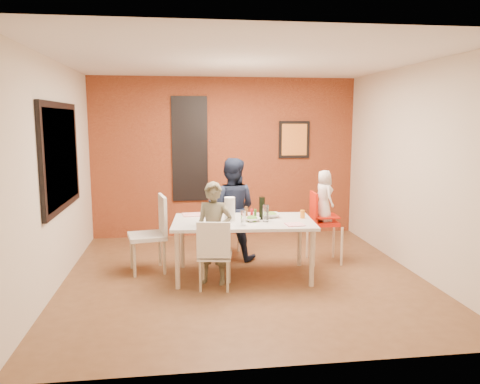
{
  "coord_description": "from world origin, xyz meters",
  "views": [
    {
      "loc": [
        -0.8,
        -5.72,
        1.99
      ],
      "look_at": [
        0.0,
        0.3,
        1.05
      ],
      "focal_mm": 35.0,
      "sensor_mm": 36.0,
      "label": 1
    }
  ],
  "objects": [
    {
      "name": "salad_bowl_a",
      "position": [
        0.1,
        -0.06,
        0.76
      ],
      "size": [
        0.25,
        0.25,
        0.05
      ],
      "primitive_type": "imported",
      "rotation": [
        0.0,
        0.0,
        0.34
      ],
      "color": "white",
      "rests_on": "dining_table"
    },
    {
      "name": "toddler",
      "position": [
        1.2,
        0.47,
        0.95
      ],
      "size": [
        0.3,
        0.39,
        0.71
      ],
      "primitive_type": "imported",
      "rotation": [
        0.0,
        0.0,
        1.8
      ],
      "color": "silver",
      "rests_on": "high_chair"
    },
    {
      "name": "wall_front",
      "position": [
        0.0,
        -2.25,
        1.35
      ],
      "size": [
        4.5,
        0.02,
        2.7
      ],
      "primitive_type": "cube",
      "color": "beige",
      "rests_on": "ground"
    },
    {
      "name": "plate_near_right",
      "position": [
        0.58,
        -0.34,
        0.74
      ],
      "size": [
        0.22,
        0.22,
        0.01
      ],
      "primitive_type": "cube",
      "rotation": [
        0.0,
        0.0,
        0.09
      ],
      "color": "white",
      "rests_on": "dining_table"
    },
    {
      "name": "condiment_green",
      "position": [
        0.16,
        0.05,
        0.8
      ],
      "size": [
        0.03,
        0.03,
        0.13
      ],
      "primitive_type": "cylinder",
      "color": "#367125",
      "rests_on": "dining_table"
    },
    {
      "name": "wall_back",
      "position": [
        0.0,
        2.25,
        1.35
      ],
      "size": [
        4.5,
        0.02,
        2.7
      ],
      "primitive_type": "cube",
      "color": "beige",
      "rests_on": "ground"
    },
    {
      "name": "wine_glass_b",
      "position": [
        0.27,
        -0.11,
        0.84
      ],
      "size": [
        0.07,
        0.07,
        0.21
      ],
      "primitive_type": "cylinder",
      "color": "white",
      "rests_on": "dining_table"
    },
    {
      "name": "dining_table",
      "position": [
        0.0,
        -0.0,
        0.67
      ],
      "size": [
        1.83,
        1.12,
        0.73
      ],
      "rotation": [
        0.0,
        0.0,
        -0.08
      ],
      "color": "silver",
      "rests_on": "ground"
    },
    {
      "name": "salad_bowl_b",
      "position": [
        0.39,
        0.14,
        0.76
      ],
      "size": [
        0.25,
        0.25,
        0.05
      ],
      "primitive_type": "imported",
      "rotation": [
        0.0,
        0.0,
        0.15
      ],
      "color": "silver",
      "rests_on": "dining_table"
    },
    {
      "name": "wine_glass_a",
      "position": [
        -0.04,
        -0.27,
        0.82
      ],
      "size": [
        0.06,
        0.06,
        0.18
      ],
      "primitive_type": "cylinder",
      "color": "silver",
      "rests_on": "dining_table"
    },
    {
      "name": "art_print_frame",
      "position": [
        1.2,
        2.21,
        1.65
      ],
      "size": [
        0.54,
        0.03,
        0.64
      ],
      "primitive_type": "cube",
      "color": "black",
      "rests_on": "wall_back"
    },
    {
      "name": "condiment_brown",
      "position": [
        0.05,
        0.1,
        0.81
      ],
      "size": [
        0.04,
        0.04,
        0.16
      ],
      "primitive_type": "cylinder",
      "color": "brown",
      "rests_on": "dining_table"
    },
    {
      "name": "plate_near_left",
      "position": [
        -0.37,
        -0.29,
        0.74
      ],
      "size": [
        0.28,
        0.28,
        0.01
      ],
      "primitive_type": "cube",
      "rotation": [
        0.0,
        0.0,
        -0.33
      ],
      "color": "white",
      "rests_on": "dining_table"
    },
    {
      "name": "plate_far_mid",
      "position": [
        0.14,
        0.36,
        0.74
      ],
      "size": [
        0.23,
        0.23,
        0.01
      ],
      "primitive_type": "cube",
      "rotation": [
        0.0,
        0.0,
        0.12
      ],
      "color": "white",
      "rests_on": "dining_table"
    },
    {
      "name": "wall_left",
      "position": [
        -2.25,
        0.0,
        1.35
      ],
      "size": [
        0.02,
        4.5,
        2.7
      ],
      "primitive_type": "cube",
      "color": "beige",
      "rests_on": "ground"
    },
    {
      "name": "picture_window_frame",
      "position": [
        -2.22,
        0.2,
        1.55
      ],
      "size": [
        0.05,
        1.7,
        1.3
      ],
      "primitive_type": "cube",
      "color": "black",
      "rests_on": "wall_left"
    },
    {
      "name": "plate_far_left",
      "position": [
        -0.63,
        0.41,
        0.74
      ],
      "size": [
        0.27,
        0.27,
        0.01
      ],
      "primitive_type": "cube",
      "rotation": [
        0.0,
        0.0,
        0.09
      ],
      "color": "white",
      "rests_on": "dining_table"
    },
    {
      "name": "sippy_cup",
      "position": [
        0.78,
        0.03,
        0.79
      ],
      "size": [
        0.06,
        0.06,
        0.11
      ],
      "primitive_type": "cylinder",
      "color": "orange",
      "rests_on": "dining_table"
    },
    {
      "name": "glassblock_surround",
      "position": [
        -0.6,
        2.21,
        1.5
      ],
      "size": [
        0.6,
        0.03,
        1.76
      ],
      "primitive_type": "cube",
      "color": "black",
      "rests_on": "wall_back"
    },
    {
      "name": "brick_accent_wall",
      "position": [
        0.0,
        2.23,
        1.35
      ],
      "size": [
        4.5,
        0.02,
        2.7
      ],
      "primitive_type": "cube",
      "color": "maroon",
      "rests_on": "ground"
    },
    {
      "name": "wine_bottle",
      "position": [
        0.25,
        0.03,
        0.88
      ],
      "size": [
        0.08,
        0.08,
        0.29
      ],
      "primitive_type": "cylinder",
      "color": "black",
      "rests_on": "dining_table"
    },
    {
      "name": "chair_left",
      "position": [
        -1.14,
        0.38,
        0.56
      ],
      "size": [
        0.55,
        0.55,
        1.01
      ],
      "rotation": [
        0.0,
        0.0,
        4.9
      ],
      "color": "silver",
      "rests_on": "ground"
    },
    {
      "name": "paper_towel_roll",
      "position": [
        -0.17,
        0.0,
        0.88
      ],
      "size": [
        0.13,
        0.13,
        0.3
      ],
      "primitive_type": "cylinder",
      "color": "white",
      "rests_on": "dining_table"
    },
    {
      "name": "child_far",
      "position": [
        -0.05,
        0.8,
        0.73
      ],
      "size": [
        0.85,
        0.76,
        1.46
      ],
      "primitive_type": "imported",
      "rotation": [
        0.0,
        0.0,
        2.81
      ],
      "color": "#151D31",
      "rests_on": "ground"
    },
    {
      "name": "condiment_red",
      "position": [
        0.11,
        0.0,
        0.8
      ],
      "size": [
        0.04,
        0.04,
        0.14
      ],
      "primitive_type": "cylinder",
      "color": "red",
      "rests_on": "dining_table"
    },
    {
      "name": "child_near",
      "position": [
        -0.39,
        -0.2,
        0.63
      ],
      "size": [
        0.53,
        0.43,
        1.25
      ],
      "primitive_type": "imported",
      "rotation": [
        0.0,
        0.0,
        -0.33
      ],
      "color": "brown",
      "rests_on": "ground"
    },
    {
      "name": "glassblock_strip",
      "position": [
        -0.6,
        2.21,
        1.5
      ],
      "size": [
        0.55,
        0.03,
        1.7
      ],
      "primitive_type": "cube",
      "color": "silver",
      "rests_on": "wall_back"
    },
    {
      "name": "chair_near",
      "position": [
        -0.4,
        -0.43,
        0.47
      ],
      "size": [
        0.45,
        0.45,
        0.84
      ],
      "rotation": [
        0.0,
        0.0,
        2.98
      ],
      "color": "silver",
      "rests_on": "ground"
    },
    {
      "name": "picture_window_pane",
      "position": [
        -2.21,
        0.2,
        1.55
      ],
      "size": [
        0.02,
        1.55,
        1.15
      ],
      "primitive_type": "cube",
      "color": "black",
      "rests_on": "wall_left"
    },
    {
      "name": "ground",
      "position": [
        0.0,
        0.0,
        0.0
      ],
      "size": [
        4.5,
        4.5,
        0.0
      ],
      "primitive_type": "plane",
      "color": "brown",
      "rests_on": "ground"
    },
    {
      "name": "ceiling",
      "position": [
        0.0,
        0.0,
        2.7
      ],
      "size": [
        4.5,
        4.5,
        0.02
      ],
      "primitive_type": "cube",
      "color": "silver",
      "rests_on": "wall_back"
    },
    {
      "name": "art_print_canvas",
      "position": [
        1.2,
        2.19,
        1.65
      ],
      "size": [
        0.44,
        0.01,
        0.54
      ],
      "primitive_type": "cube",
      "color": "#F49B36",
      "rests_on": "wall_back"
    },
    {
      "name": "high_chair",
      "position": [
        1.17,
        0.47,
        0.6
      ],
      "size": [
        0.44,
        0.44,
        1.0
      ],
      "rotation": [
        0.0,
        0.0,
        1.53
      ],
      "color": "red",
      "rests_on": "ground"
    },
    {
      "name": "wall_right",
      "position": [
        2.25,
        0.0,
        1.35
      ],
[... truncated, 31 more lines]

